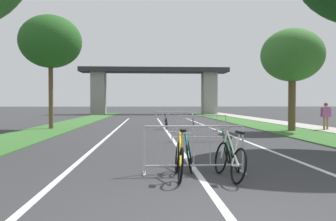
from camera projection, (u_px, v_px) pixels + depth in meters
grass_verge_left at (72, 124)px, 25.52m from camera, size 2.79×53.10×0.05m
grass_verge_right at (248, 123)px, 26.34m from camera, size 2.79×53.10×0.05m
sidewalk_path_right at (279, 123)px, 26.49m from camera, size 2.04×53.10×0.08m
lane_stripe_center at (166, 130)px, 19.58m from camera, size 0.14×30.72×0.01m
lane_stripe_right_lane at (216, 130)px, 19.76m from camera, size 0.14×30.72×0.01m
lane_stripe_left_lane at (115, 130)px, 19.40m from camera, size 0.14×30.72×0.01m
overpass_bridge at (154, 83)px, 47.95m from camera, size 20.31×3.62×6.38m
tree_left_pine_far at (51, 42)px, 20.20m from camera, size 3.60×3.60×6.65m
tree_right_maple_mid at (292, 56)px, 18.65m from camera, size 3.35×3.35×5.55m
crowd_barrier_nearest at (194, 150)px, 7.51m from camera, size 2.22×0.47×1.05m
crowd_barrier_second at (199, 128)px, 13.87m from camera, size 2.24×0.57×1.05m
crowd_barrier_third at (175, 121)px, 20.13m from camera, size 2.22×0.46×1.05m
bicycle_green_0 at (230, 153)px, 8.11m from camera, size 0.45×1.62×0.95m
bicycle_yellow_1 at (179, 159)px, 7.06m from camera, size 0.51×1.72×1.02m
bicycle_silver_2 at (193, 123)px, 20.74m from camera, size 0.53×1.65×0.97m
bicycle_purple_3 at (166, 123)px, 20.64m from camera, size 0.55×1.70×0.87m
bicycle_teal_4 at (189, 153)px, 8.08m from camera, size 0.44×1.73×0.94m
bicycle_white_5 at (230, 160)px, 7.01m from camera, size 0.48×1.70×0.99m
pedestrian_strolling at (326, 114)px, 19.12m from camera, size 0.56×0.34×1.56m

